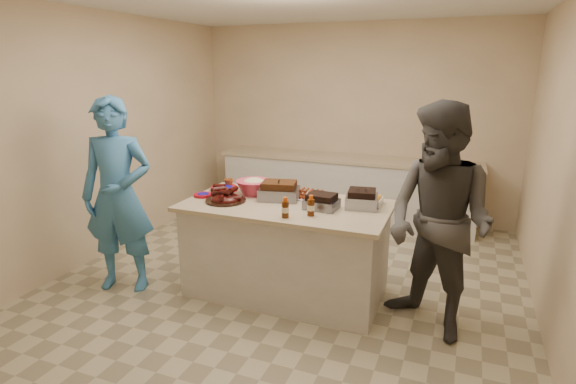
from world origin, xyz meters
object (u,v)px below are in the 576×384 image
at_px(rib_platter, 226,201).
at_px(guest_gray, 429,329).
at_px(bbq_bottle_b, 311,216).
at_px(plastic_cup, 229,187).
at_px(coleslaw_bowl, 254,194).
at_px(island, 286,292).
at_px(roasting_pan, 361,207).
at_px(mustard_bottle, 281,199).
at_px(guest_blue, 127,285).
at_px(bbq_bottle_a, 285,218).

xyz_separation_m(rib_platter, guest_gray, (1.90, -0.02, -0.89)).
bearing_deg(bbq_bottle_b, plastic_cup, 152.98).
bearing_deg(coleslaw_bowl, bbq_bottle_b, -29.74).
bearing_deg(island, roasting_pan, 12.95).
bearing_deg(island, bbq_bottle_b, -36.69).
distance_m(island, rib_platter, 1.06).
distance_m(island, guest_gray, 1.35).
bearing_deg(mustard_bottle, rib_platter, -149.48).
xyz_separation_m(island, guest_gray, (1.34, -0.15, 0.00)).
height_order(roasting_pan, guest_gray, roasting_pan).
relative_size(roasting_pan, guest_gray, 0.15).
bearing_deg(guest_blue, bbq_bottle_a, -14.36).
relative_size(roasting_pan, plastic_cup, 2.83).
height_order(island, bbq_bottle_b, bbq_bottle_b).
relative_size(plastic_cup, guest_gray, 0.05).
distance_m(rib_platter, guest_gray, 2.10).
relative_size(bbq_bottle_a, guest_blue, 0.09).
xyz_separation_m(roasting_pan, guest_blue, (-2.18, -0.63, -0.89)).
bearing_deg(bbq_bottle_a, roasting_pan, 44.80).
relative_size(rib_platter, guest_gray, 0.20).
relative_size(guest_blue, guest_gray, 1.00).
bearing_deg(guest_gray, rib_platter, -146.20).
xyz_separation_m(coleslaw_bowl, bbq_bottle_a, (0.56, -0.55, 0.00)).
bearing_deg(roasting_pan, mustard_bottle, 173.27).
relative_size(bbq_bottle_b, plastic_cup, 1.84).
bearing_deg(bbq_bottle_a, bbq_bottle_b, 34.92).
xyz_separation_m(rib_platter, bbq_bottle_b, (0.87, -0.10, 0.00)).
distance_m(roasting_pan, bbq_bottle_a, 0.74).
distance_m(roasting_pan, guest_gray, 1.16).
height_order(bbq_bottle_b, plastic_cup, bbq_bottle_b).
xyz_separation_m(bbq_bottle_a, guest_gray, (1.20, 0.21, -0.89)).
bearing_deg(bbq_bottle_a, rib_platter, 161.84).
distance_m(bbq_bottle_a, bbq_bottle_b, 0.22).
distance_m(island, guest_blue, 1.59).
height_order(plastic_cup, guest_blue, plastic_cup).
bearing_deg(island, guest_gray, -6.88).
height_order(island, guest_gray, island).
bearing_deg(mustard_bottle, guest_blue, -157.04).
relative_size(bbq_bottle_a, plastic_cup, 1.81).
relative_size(roasting_pan, coleslaw_bowl, 0.79).
distance_m(coleslaw_bowl, guest_gray, 2.00).
height_order(island, plastic_cup, plastic_cup).
height_order(rib_platter, guest_blue, rib_platter).
bearing_deg(roasting_pan, guest_blue, -172.82).
xyz_separation_m(coleslaw_bowl, bbq_bottle_b, (0.74, -0.42, 0.00)).
distance_m(bbq_bottle_b, guest_gray, 1.36).
relative_size(coleslaw_bowl, bbq_bottle_b, 1.94).
bearing_deg(mustard_bottle, bbq_bottle_a, -63.42).
relative_size(roasting_pan, mustard_bottle, 2.23).
bearing_deg(bbq_bottle_a, plastic_cup, 143.15).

